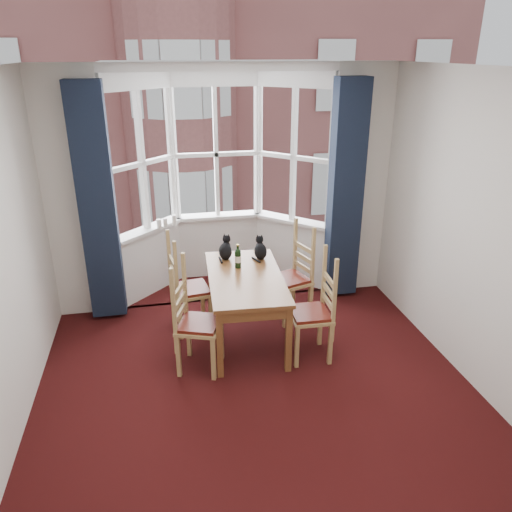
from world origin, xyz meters
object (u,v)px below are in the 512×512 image
object	(u,v)px
chair_left_far	(183,292)
candle_extra	(174,220)
chair_right_far	(296,279)
candle_short	(165,223)
cat_left	(225,250)
candle_tall	(159,224)
chair_left_near	(190,325)
wine_bottle	(238,257)
dining_table	(245,284)
chair_right_near	(319,314)
cat_right	(260,250)

from	to	relation	value
chair_left_far	candle_extra	distance (m)	1.17
chair_right_far	chair_left_far	bearing A→B (deg)	-176.69
candle_short	candle_extra	world-z (taller)	candle_extra
cat_left	candle_tall	bearing A→B (deg)	130.53
chair_left_near	cat_left	bearing A→B (deg)	62.35
wine_bottle	candle_extra	size ratio (longest dim) A/B	1.90
cat_left	candle_short	size ratio (longest dim) A/B	2.57
wine_bottle	candle_short	size ratio (longest dim) A/B	2.43
candle_extra	dining_table	bearing A→B (deg)	-64.60
chair_left_far	cat_left	distance (m)	0.66
chair_left_far	chair_right_near	size ratio (longest dim) A/B	1.00
cat_left	candle_short	bearing A→B (deg)	126.34
chair_left_far	candle_extra	bearing A→B (deg)	90.47
chair_right_far	wine_bottle	distance (m)	0.82
cat_left	candle_extra	distance (m)	1.03
chair_right_near	cat_right	world-z (taller)	cat_right
cat_left	wine_bottle	xyz separation A→B (m)	(0.10, -0.27, 0.01)
cat_left	candle_tall	xyz separation A→B (m)	(-0.71, 0.83, 0.08)
dining_table	wine_bottle	bearing A→B (deg)	99.70
chair_right_near	candle_short	size ratio (longest dim) A/B	8.41
dining_table	wine_bottle	world-z (taller)	wine_bottle
dining_table	candle_tall	distance (m)	1.60
chair_right_near	cat_right	distance (m)	1.05
chair_left_far	chair_right_near	xyz separation A→B (m)	(1.31, -0.77, 0.00)
chair_left_near	cat_right	bearing A→B (deg)	44.34
wine_bottle	chair_right_far	bearing A→B (deg)	11.89
chair_left_far	chair_right_near	distance (m)	1.52
chair_right_near	chair_right_far	distance (m)	0.85
chair_left_near	chair_right_far	world-z (taller)	same
chair_right_near	cat_left	xyz separation A→B (m)	(-0.80, 0.97, 0.38)
chair_left_far	cat_right	bearing A→B (deg)	7.76
cat_right	candle_tall	xyz separation A→B (m)	(-1.09, 0.90, 0.08)
chair_right_far	candle_extra	size ratio (longest dim) A/B	6.56
chair_left_far	cat_left	size ratio (longest dim) A/B	3.27
cat_left	candle_extra	xyz separation A→B (m)	(-0.52, 0.88, 0.09)
chair_right_far	candle_extra	bearing A→B (deg)	142.84
candle_tall	dining_table	bearing A→B (deg)	-57.55
chair_left_near	chair_left_far	world-z (taller)	same
dining_table	cat_left	size ratio (longest dim) A/B	5.18
chair_right_far	chair_left_near	bearing A→B (deg)	-148.05
cat_left	candle_short	distance (m)	1.07
wine_bottle	cat_right	bearing A→B (deg)	34.05
chair_left_near	candle_extra	size ratio (longest dim) A/B	6.56
candle_extra	candle_tall	bearing A→B (deg)	-165.25
dining_table	chair_right_near	xyz separation A→B (m)	(0.66, -0.47, -0.18)
candle_extra	chair_right_near	bearing A→B (deg)	-54.55
chair_left_far	wine_bottle	distance (m)	0.72
chair_left_far	candle_tall	size ratio (longest dim) A/B	8.32
candle_extra	chair_right_far	bearing A→B (deg)	-37.16
candle_short	chair_right_near	bearing A→B (deg)	-51.98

